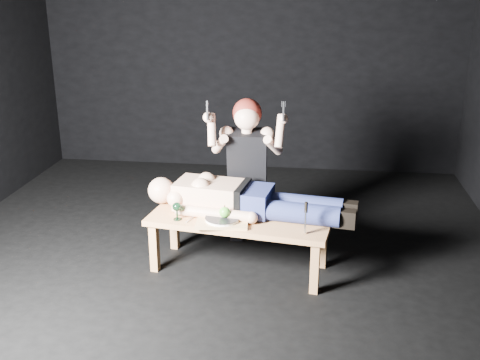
{
  "coord_description": "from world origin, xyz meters",
  "views": [
    {
      "loc": [
        0.76,
        -4.39,
        2.23
      ],
      "look_at": [
        0.22,
        -0.18,
        0.75
      ],
      "focal_mm": 42.97,
      "sensor_mm": 36.0,
      "label": 1
    }
  ],
  "objects": [
    {
      "name": "spoon_flat",
      "position": [
        0.23,
        -0.34,
        0.45
      ],
      "size": [
        0.11,
        0.12,
        0.01
      ],
      "primitive_type": "cube",
      "rotation": [
        0.0,
        0.0,
        0.71
      ],
      "color": "#B2B2B7",
      "rests_on": "table"
    },
    {
      "name": "apple",
      "position": [
        0.12,
        -0.34,
        0.54
      ],
      "size": [
        0.09,
        0.09,
        0.09
      ],
      "primitive_type": "sphere",
      "color": "green",
      "rests_on": "plate"
    },
    {
      "name": "lying_man",
      "position": [
        0.28,
        -0.11,
        0.59
      ],
      "size": [
        1.6,
        0.69,
        0.28
      ],
      "primitive_type": null,
      "rotation": [
        0.0,
        0.0,
        -0.15
      ],
      "color": "#D2A687",
      "rests_on": "table"
    },
    {
      "name": "serving_tray",
      "position": [
        0.1,
        -0.35,
        0.46
      ],
      "size": [
        0.42,
        0.32,
        0.02
      ],
      "primitive_type": "cube",
      "rotation": [
        0.0,
        0.0,
        0.08
      ],
      "color": "tan",
      "rests_on": "table"
    },
    {
      "name": "carving_knife",
      "position": [
        0.74,
        -0.47,
        0.58
      ],
      "size": [
        0.04,
        0.04,
        0.25
      ],
      "primitive_type": null,
      "rotation": [
        0.0,
        0.0,
        -0.15
      ],
      "color": "#B2B2B7",
      "rests_on": "table"
    },
    {
      "name": "ground",
      "position": [
        0.0,
        0.0,
        0.0
      ],
      "size": [
        5.0,
        5.0,
        0.0
      ],
      "primitive_type": "plane",
      "color": "black",
      "rests_on": "ground"
    },
    {
      "name": "back_wall",
      "position": [
        0.0,
        2.5,
        1.5
      ],
      "size": [
        5.0,
        0.0,
        5.0
      ],
      "primitive_type": "plane",
      "rotation": [
        1.57,
        0.0,
        0.0
      ],
      "color": "black",
      "rests_on": "ground"
    },
    {
      "name": "kneeling_woman",
      "position": [
        0.22,
        0.3,
        0.68
      ],
      "size": [
        0.76,
        0.85,
        1.36
      ],
      "primitive_type": null,
      "rotation": [
        0.0,
        0.0,
        0.05
      ],
      "color": "black",
      "rests_on": "ground"
    },
    {
      "name": "plate",
      "position": [
        0.1,
        -0.35,
        0.48
      ],
      "size": [
        0.29,
        0.29,
        0.02
      ],
      "primitive_type": "cylinder",
      "rotation": [
        0.0,
        0.0,
        0.08
      ],
      "color": "white",
      "rests_on": "serving_tray"
    },
    {
      "name": "fork_flat",
      "position": [
        -0.16,
        -0.31,
        0.45
      ],
      "size": [
        0.06,
        0.15,
        0.01
      ],
      "primitive_type": "cube",
      "rotation": [
        0.0,
        0.0,
        -0.32
      ],
      "color": "#B2B2B7",
      "rests_on": "table"
    },
    {
      "name": "knife_flat",
      "position": [
        0.21,
        -0.4,
        0.45
      ],
      "size": [
        0.02,
        0.15,
        0.01
      ],
      "primitive_type": "cube",
      "rotation": [
        0.0,
        0.0,
        -0.06
      ],
      "color": "#B2B2B7",
      "rests_on": "table"
    },
    {
      "name": "table",
      "position": [
        0.22,
        -0.23,
        0.23
      ],
      "size": [
        1.5,
        0.74,
        0.45
      ],
      "primitive_type": "cube",
      "rotation": [
        0.0,
        0.0,
        -0.15
      ],
      "color": "#C97F49",
      "rests_on": "ground"
    },
    {
      "name": "goblet",
      "position": [
        -0.26,
        -0.33,
        0.52
      ],
      "size": [
        0.08,
        0.08,
        0.15
      ],
      "primitive_type": null,
      "rotation": [
        0.0,
        0.0,
        -0.15
      ],
      "color": "black",
      "rests_on": "table"
    }
  ]
}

